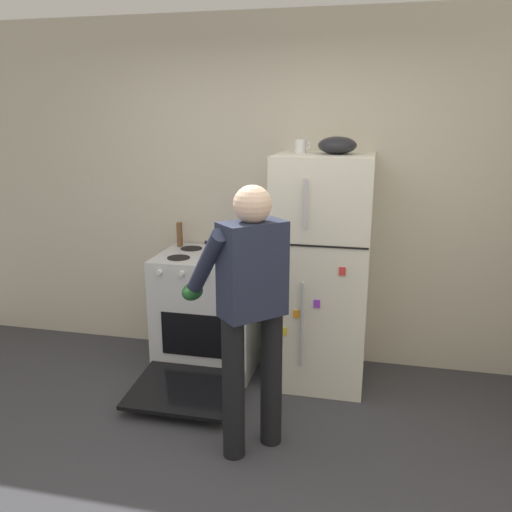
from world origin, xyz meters
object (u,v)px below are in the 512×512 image
person_cook (249,298)px  pepper_mill (180,234)px  red_pot (226,249)px  stove_range (208,313)px  coffee_mug (301,146)px  refrigerator (321,271)px  mixing_bowl (337,145)px

person_cook → pepper_mill: (-0.86, 1.18, 0.07)m
person_cook → pepper_mill: size_ratio=8.30×
red_pot → stove_range: bearing=168.7°
stove_range → coffee_mug: size_ratio=10.96×
red_pot → person_cook: bearing=-66.5°
stove_range → person_cook: (0.56, -0.96, 0.50)m
refrigerator → coffee_mug: size_ratio=15.13×
coffee_mug → pepper_mill: bearing=171.4°
person_cook → coffee_mug: 1.30m
stove_range → red_pot: 0.56m
coffee_mug → stove_range: bearing=-174.4°
stove_range → pepper_mill: (-0.30, 0.22, 0.57)m
refrigerator → person_cook: 1.03m
person_cook → mixing_bowl: (0.39, 0.98, 0.80)m
coffee_mug → refrigerator: bearing=-15.8°
red_pot → pepper_mill: pepper_mill is taller
coffee_mug → mixing_bowl: bearing=-11.0°
mixing_bowl → person_cook: bearing=-111.7°
pepper_mill → mixing_bowl: bearing=-9.1°
stove_range → red_pot: red_pot is taller
person_cook → mixing_bowl: 1.32m
stove_range → person_cook: 1.22m
refrigerator → red_pot: size_ratio=5.23×
person_cook → mixing_bowl: bearing=68.3°
refrigerator → stove_range: size_ratio=1.38×
stove_range → coffee_mug: coffee_mug is taller
refrigerator → coffee_mug: (-0.18, 0.05, 0.89)m
mixing_bowl → stove_range: bearing=-178.9°
stove_range → mixing_bowl: (0.95, 0.02, 1.30)m
coffee_mug → pepper_mill: size_ratio=0.58×
red_pot → mixing_bowl: 1.11m
refrigerator → person_cook: (-0.31, -0.98, 0.11)m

